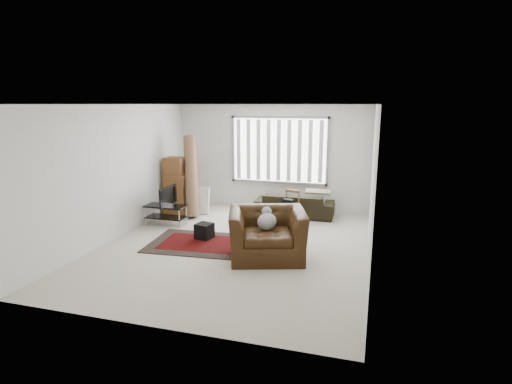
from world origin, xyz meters
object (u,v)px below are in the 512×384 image
moving_boxes (177,188)px  armchair (267,230)px  tv_stand (166,211)px  side_chair (289,205)px  sofa (294,201)px

moving_boxes → armchair: bearing=-37.2°
tv_stand → side_chair: (2.64, 1.00, 0.08)m
sofa → armchair: armchair is taller
sofa → armchair: 2.80m
tv_stand → moving_boxes: moving_boxes is taller
side_chair → armchair: bearing=-68.7°
sofa → side_chair: bearing=86.0°
moving_boxes → sofa: (2.86, 0.61, -0.29)m
moving_boxes → side_chair: bearing=1.2°
tv_stand → armchair: 2.97m
moving_boxes → tv_stand: bearing=-78.5°
side_chair → armchair: 2.25m
tv_stand → side_chair: side_chair is taller
side_chair → tv_stand: bearing=-139.3°
sofa → armchair: (0.02, -2.80, 0.13)m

